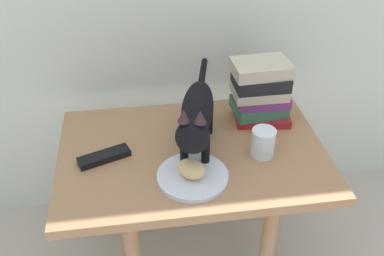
# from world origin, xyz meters

# --- Properties ---
(side_table) EXTENTS (0.79, 0.53, 0.51)m
(side_table) POSITION_xyz_m (0.00, 0.00, 0.44)
(side_table) COLOR #9E724C
(side_table) RESTS_ON ground
(plate) EXTENTS (0.20, 0.20, 0.01)m
(plate) POSITION_xyz_m (-0.02, -0.12, 0.52)
(plate) COLOR silver
(plate) RESTS_ON side_table
(bread_roll) EXTENTS (0.10, 0.10, 0.05)m
(bread_roll) POSITION_xyz_m (-0.02, -0.13, 0.55)
(bread_roll) COLOR #E0BC7A
(bread_roll) RESTS_ON plate
(cat) EXTENTS (0.16, 0.47, 0.23)m
(cat) POSITION_xyz_m (0.01, -0.01, 0.65)
(cat) COLOR black
(cat) RESTS_ON side_table
(book_stack) EXTENTS (0.20, 0.15, 0.21)m
(book_stack) POSITION_xyz_m (0.24, 0.13, 0.62)
(book_stack) COLOR maroon
(book_stack) RESTS_ON side_table
(candle_jar) EXTENTS (0.07, 0.07, 0.08)m
(candle_jar) POSITION_xyz_m (0.20, -0.05, 0.55)
(candle_jar) COLOR silver
(candle_jar) RESTS_ON side_table
(tv_remote) EXTENTS (0.16, 0.09, 0.02)m
(tv_remote) POSITION_xyz_m (-0.26, -0.01, 0.52)
(tv_remote) COLOR black
(tv_remote) RESTS_ON side_table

